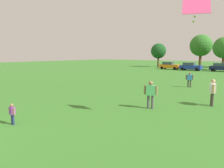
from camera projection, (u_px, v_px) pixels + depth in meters
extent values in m
plane|color=#387528|center=(182.00, 77.00, 31.38)|extent=(160.00, 160.00, 0.00)
cylinder|color=navy|center=(12.00, 119.00, 10.11)|extent=(0.09, 0.09, 0.50)
cylinder|color=navy|center=(13.00, 120.00, 10.01)|extent=(0.09, 0.09, 0.50)
cube|color=purple|center=(12.00, 111.00, 10.00)|extent=(0.35, 0.22, 0.36)
cylinder|color=#936B4C|center=(10.00, 110.00, 10.14)|extent=(0.07, 0.07, 0.34)
cylinder|color=#936B4C|center=(14.00, 111.00, 9.86)|extent=(0.07, 0.07, 0.34)
sphere|color=#936B4C|center=(12.00, 105.00, 9.96)|extent=(0.16, 0.16, 0.16)
cylinder|color=#4C4C51|center=(152.00, 102.00, 12.99)|extent=(0.16, 0.16, 0.85)
cylinder|color=#4C4C51|center=(148.00, 102.00, 13.03)|extent=(0.16, 0.16, 0.85)
cube|color=#4CB266|center=(151.00, 90.00, 12.91)|extent=(0.65, 0.54, 0.60)
cylinder|color=#936B4C|center=(156.00, 90.00, 12.84)|extent=(0.12, 0.12, 0.57)
cylinder|color=#936B4C|center=(145.00, 90.00, 12.97)|extent=(0.12, 0.12, 0.57)
sphere|color=#936B4C|center=(151.00, 83.00, 12.84)|extent=(0.27, 0.27, 0.27)
cylinder|color=#3F3833|center=(212.00, 100.00, 13.56)|extent=(0.16, 0.16, 0.86)
cylinder|color=#3F3833|center=(212.00, 99.00, 13.80)|extent=(0.16, 0.16, 0.86)
cube|color=white|center=(213.00, 88.00, 13.58)|extent=(0.50, 0.65, 0.61)
cylinder|color=tan|center=(214.00, 89.00, 13.23)|extent=(0.13, 0.13, 0.58)
cylinder|color=tan|center=(212.00, 87.00, 13.91)|extent=(0.13, 0.13, 0.58)
sphere|color=tan|center=(213.00, 81.00, 13.51)|extent=(0.27, 0.27, 0.27)
cylinder|color=#3F3833|center=(188.00, 84.00, 21.50)|extent=(0.14, 0.14, 0.75)
cylinder|color=#3F3833|center=(190.00, 84.00, 21.42)|extent=(0.14, 0.14, 0.75)
cube|color=#337FCC|center=(190.00, 77.00, 21.37)|extent=(0.57, 0.43, 0.53)
cylinder|color=brown|center=(186.00, 77.00, 21.47)|extent=(0.11, 0.11, 0.50)
cylinder|color=brown|center=(193.00, 77.00, 21.27)|extent=(0.11, 0.11, 0.50)
sphere|color=brown|center=(190.00, 73.00, 21.31)|extent=(0.24, 0.24, 0.24)
cube|color=#F24C8C|center=(196.00, 6.00, 9.74)|extent=(1.35, 0.94, 0.78)
sphere|color=#8CD859|center=(196.00, 12.00, 9.78)|extent=(0.10, 0.10, 0.10)
sphere|color=#8CD859|center=(195.00, 17.00, 9.84)|extent=(0.10, 0.10, 0.10)
sphere|color=#8CD859|center=(193.00, 22.00, 9.90)|extent=(0.10, 0.10, 0.10)
cube|color=orange|center=(170.00, 66.00, 47.25)|extent=(4.30, 1.80, 0.76)
cube|color=#334756|center=(168.00, 63.00, 47.35)|extent=(2.24, 1.58, 0.60)
cylinder|color=black|center=(177.00, 68.00, 47.14)|extent=(0.64, 0.22, 0.64)
cylinder|color=black|center=(174.00, 68.00, 45.72)|extent=(0.64, 0.22, 0.64)
cylinder|color=black|center=(165.00, 67.00, 48.88)|extent=(0.64, 0.22, 0.64)
cylinder|color=black|center=(162.00, 68.00, 47.45)|extent=(0.64, 0.22, 0.64)
cube|color=#1E38AD|center=(191.00, 67.00, 43.87)|extent=(4.30, 1.80, 0.76)
cube|color=#334756|center=(189.00, 64.00, 43.98)|extent=(2.24, 1.58, 0.60)
cylinder|color=black|center=(199.00, 69.00, 43.77)|extent=(0.64, 0.22, 0.64)
cylinder|color=black|center=(197.00, 69.00, 42.34)|extent=(0.64, 0.22, 0.64)
cylinder|color=black|center=(185.00, 68.00, 45.50)|extent=(0.64, 0.22, 0.64)
cylinder|color=black|center=(182.00, 69.00, 44.08)|extent=(0.64, 0.22, 0.64)
cube|color=#141E4C|center=(222.00, 68.00, 41.07)|extent=(4.30, 1.80, 0.76)
cube|color=#334756|center=(220.00, 64.00, 41.18)|extent=(2.24, 1.58, 0.60)
cylinder|color=black|center=(214.00, 69.00, 42.71)|extent=(0.64, 0.22, 0.64)
cylinder|color=black|center=(213.00, 70.00, 41.28)|extent=(0.64, 0.22, 0.64)
cylinder|color=brown|center=(158.00, 62.00, 56.70)|extent=(0.47, 0.47, 2.56)
sphere|color=#194C1E|center=(159.00, 51.00, 56.28)|extent=(4.05, 4.05, 4.05)
cylinder|color=brown|center=(200.00, 61.00, 50.93)|extent=(0.61, 0.61, 3.29)
sphere|color=#337528|center=(201.00, 45.00, 50.39)|extent=(5.20, 5.20, 5.20)
cylinder|color=brown|center=(223.00, 64.00, 44.49)|extent=(0.53, 0.53, 2.86)
sphere|color=#337528|center=(224.00, 48.00, 44.02)|extent=(4.51, 4.51, 4.51)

